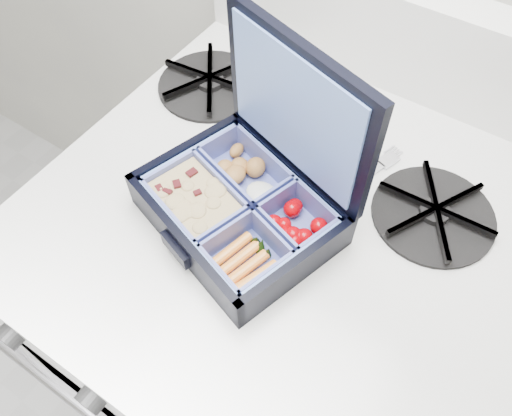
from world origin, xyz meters
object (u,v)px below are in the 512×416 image
Objects in this scene: bento_box at (238,210)px; burner_grate at (435,211)px; fork at (345,189)px; stove at (283,337)px.

bento_box is 0.26m from burner_grate.
bento_box is at bearing -108.39° from fork.
bento_box is at bearing -125.48° from stove.
stove is at bearing -110.45° from fork.
burner_grate reaches higher than stove.
bento_box is 0.15m from fork.
bento_box reaches higher than stove.
bento_box is (-0.05, -0.07, 0.53)m from stove.
burner_grate is 0.89× the size of fork.
fork is at bearing -167.05° from burner_grate.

